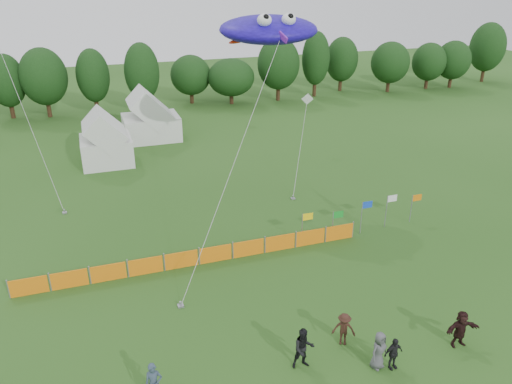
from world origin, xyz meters
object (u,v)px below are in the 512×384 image
object	(u,v)px
spectator_a	(154,384)
spectator_e	(379,350)
spectator_b	(304,348)
tent_left	(106,142)
spectator_f	(461,329)
spectator_d	(393,353)
spectator_c	(344,329)
barrier_fence	(199,257)
stingray_kite	(267,29)
tent_right	(151,120)

from	to	relation	value
spectator_a	spectator_e	xyz separation A→B (m)	(9.22, -1.16, -0.04)
spectator_b	spectator_e	xyz separation A→B (m)	(2.98, -1.05, -0.08)
tent_left	spectator_f	xyz separation A→B (m)	(13.30, -29.36, -1.03)
tent_left	spectator_d	bearing A→B (deg)	-71.89
spectator_c	spectator_e	size ratio (longest dim) A/B	0.92
spectator_b	spectator_e	size ratio (longest dim) A/B	1.09
spectator_d	spectator_f	world-z (taller)	spectator_f
tent_left	spectator_b	distance (m)	28.98
barrier_fence	spectator_f	bearing A→B (deg)	-47.63
spectator_b	spectator_f	size ratio (longest dim) A/B	1.07
spectator_c	stingray_kite	distance (m)	20.94
tent_right	barrier_fence	bearing A→B (deg)	-92.12
tent_left	spectator_e	bearing A→B (deg)	-72.74
barrier_fence	spectator_d	world-z (taller)	spectator_d
spectator_a	spectator_d	bearing A→B (deg)	-0.65
spectator_f	spectator_a	bearing A→B (deg)	177.92
stingray_kite	spectator_e	bearing A→B (deg)	-95.84
tent_left	spectator_f	size ratio (longest dim) A/B	2.41
tent_left	spectator_c	world-z (taller)	tent_left
spectator_c	tent_left	bearing A→B (deg)	135.63
spectator_b	spectator_f	world-z (taller)	spectator_b
spectator_b	stingray_kite	xyz separation A→B (m)	(4.96, 18.27, 10.93)
tent_left	spectator_d	distance (m)	31.17
tent_right	spectator_a	world-z (taller)	tent_right
spectator_c	spectator_f	size ratio (longest dim) A/B	0.90
spectator_b	spectator_d	world-z (taller)	spectator_b
spectator_c	spectator_e	bearing A→B (deg)	-39.68
barrier_fence	tent_right	bearing A→B (deg)	87.88
barrier_fence	spectator_e	size ratio (longest dim) A/B	11.29
tent_right	stingray_kite	world-z (taller)	stingray_kite
barrier_fence	spectator_b	world-z (taller)	spectator_b
spectator_b	barrier_fence	bearing A→B (deg)	110.91
spectator_b	spectator_e	distance (m)	3.16
barrier_fence	spectator_e	bearing A→B (deg)	-62.88
spectator_e	stingray_kite	world-z (taller)	stingray_kite
tent_right	spectator_d	distance (m)	35.76
tent_left	barrier_fence	xyz separation A→B (m)	(3.78, -18.92, -1.43)
spectator_f	spectator_e	bearing A→B (deg)	-177.16
spectator_c	spectator_d	xyz separation A→B (m)	(1.26, -2.01, -0.05)
spectator_b	stingray_kite	size ratio (longest dim) A/B	0.09
tent_left	barrier_fence	size ratio (longest dim) A/B	0.22
spectator_e	stingray_kite	size ratio (longest dim) A/B	0.08
tent_left	spectator_a	distance (m)	28.21
barrier_fence	spectator_f	world-z (taller)	spectator_f
spectator_a	spectator_d	distance (m)	9.88
spectator_b	spectator_c	xyz separation A→B (m)	(2.28, 0.71, -0.15)
spectator_a	spectator_d	world-z (taller)	spectator_a
tent_left	spectator_e	xyz separation A→B (m)	(9.12, -29.36, -1.05)
tent_right	spectator_c	bearing A→B (deg)	-83.63
spectator_a	spectator_e	bearing A→B (deg)	0.40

